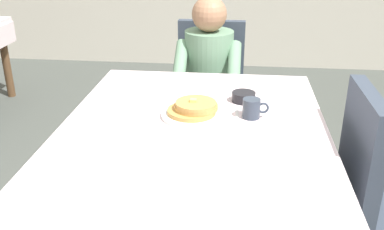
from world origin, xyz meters
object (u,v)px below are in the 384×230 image
(bowl_butter, at_px, (244,97))
(knife_right_of_plate, at_px, (237,119))
(cup_coffee, at_px, (252,108))
(breakfast_stack, at_px, (194,108))
(chair_right_side, at_px, (381,186))
(chair_diner, at_px, (210,84))
(dining_table_main, at_px, (192,150))
(spoon_near_edge, at_px, (180,148))
(fork_left_of_plate, at_px, (149,115))
(plate_breakfast, at_px, (193,114))
(diner_person, at_px, (208,71))

(bowl_butter, bearing_deg, knife_right_of_plate, -96.93)
(cup_coffee, bearing_deg, breakfast_stack, -177.25)
(knife_right_of_plate, bearing_deg, chair_right_side, -103.22)
(knife_right_of_plate, bearing_deg, chair_diner, 9.17)
(chair_diner, distance_m, knife_right_of_plate, 1.08)
(dining_table_main, relative_size, breakfast_stack, 7.13)
(spoon_near_edge, bearing_deg, fork_left_of_plate, 134.89)
(chair_right_side, xyz_separation_m, knife_right_of_plate, (-0.59, 0.13, 0.21))
(chair_right_side, relative_size, fork_left_of_plate, 5.17)
(plate_breakfast, bearing_deg, fork_left_of_plate, -173.99)
(chair_right_side, distance_m, fork_left_of_plate, 1.00)
(plate_breakfast, height_order, cup_coffee, cup_coffee)
(chair_diner, relative_size, breakfast_stack, 4.35)
(dining_table_main, distance_m, diner_person, 1.01)
(diner_person, bearing_deg, spoon_near_edge, 89.13)
(bowl_butter, relative_size, spoon_near_edge, 0.73)
(chair_right_side, bearing_deg, plate_breakfast, -100.67)
(cup_coffee, bearing_deg, diner_person, 106.26)
(dining_table_main, height_order, knife_right_of_plate, knife_right_of_plate)
(chair_right_side, height_order, bowl_butter, chair_right_side)
(dining_table_main, xyz_separation_m, fork_left_of_plate, (-0.20, 0.13, 0.09))
(diner_person, distance_m, fork_left_of_plate, 0.91)
(knife_right_of_plate, distance_m, spoon_near_edge, 0.35)
(dining_table_main, height_order, plate_breakfast, plate_breakfast)
(cup_coffee, bearing_deg, knife_right_of_plate, -152.35)
(cup_coffee, height_order, knife_right_of_plate, cup_coffee)
(dining_table_main, relative_size, bowl_butter, 13.85)
(diner_person, relative_size, knife_right_of_plate, 5.60)
(chair_right_side, xyz_separation_m, spoon_near_edge, (-0.80, -0.16, 0.21))
(chair_diner, distance_m, diner_person, 0.21)
(chair_right_side, relative_size, bowl_butter, 8.45)
(plate_breakfast, xyz_separation_m, fork_left_of_plate, (-0.19, -0.02, -0.01))
(dining_table_main, xyz_separation_m, breakfast_stack, (-0.01, 0.15, 0.13))
(bowl_butter, bearing_deg, fork_left_of_plate, -151.87)
(diner_person, relative_size, breakfast_stack, 5.24)
(knife_right_of_plate, bearing_deg, dining_table_main, 124.36)
(diner_person, distance_m, spoon_near_edge, 1.18)
(chair_right_side, distance_m, spoon_near_edge, 0.84)
(dining_table_main, bearing_deg, chair_right_side, 0.00)
(chair_right_side, bearing_deg, dining_table_main, -90.00)
(bowl_butter, xyz_separation_m, fork_left_of_plate, (-0.41, -0.22, -0.02))
(bowl_butter, bearing_deg, cup_coffee, -79.45)
(breakfast_stack, bearing_deg, chair_diner, 89.97)
(chair_diner, height_order, plate_breakfast, chair_diner)
(chair_right_side, bearing_deg, breakfast_stack, -100.69)
(breakfast_stack, height_order, bowl_butter, breakfast_stack)
(spoon_near_edge, bearing_deg, chair_diner, 102.94)
(diner_person, xyz_separation_m, cup_coffee, (0.25, -0.85, 0.11))
(dining_table_main, bearing_deg, breakfast_stack, 93.84)
(chair_diner, xyz_separation_m, bowl_butter, (0.21, -0.82, 0.23))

